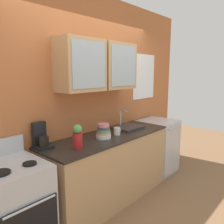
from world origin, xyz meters
name	(u,v)px	position (x,y,z in m)	size (l,w,h in m)	color
ground_plane	(109,199)	(0.00, 0.00, 0.00)	(10.00, 10.00, 0.00)	brown
back_wall_unit	(91,92)	(0.01, 0.34, 1.49)	(4.46, 0.42, 2.84)	#B76638
counter	(109,168)	(0.00, 0.00, 0.47)	(1.95, 0.66, 0.93)	tan
stove_range	(14,211)	(-1.34, 0.00, 0.47)	(0.58, 0.68, 1.11)	silver
sink_faucet	(127,127)	(0.48, 0.06, 0.95)	(0.43, 0.35, 0.27)	#2D2D30
bowl_stack	(104,132)	(-0.13, -0.03, 1.02)	(0.19, 0.19, 0.19)	white
vase	(78,137)	(-0.61, -0.09, 1.07)	(0.11, 0.11, 0.27)	#B21E1E
cup_near_sink	(117,131)	(0.10, -0.06, 0.98)	(0.13, 0.09, 0.10)	silver
dishwasher	(157,146)	(1.29, 0.00, 0.47)	(0.58, 0.64, 0.93)	silver
coffee_maker	(41,138)	(-0.87, 0.23, 1.04)	(0.17, 0.20, 0.29)	black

